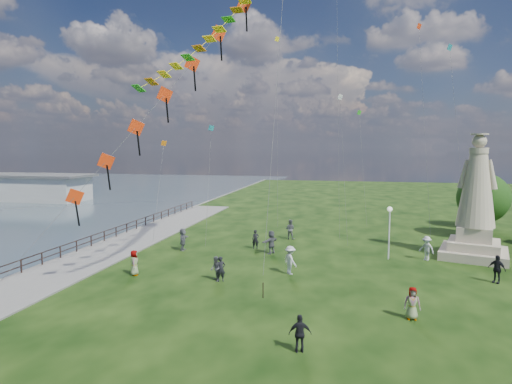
% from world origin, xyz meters
% --- Properties ---
extents(waterfront, '(200.00, 200.00, 1.51)m').
position_xyz_m(waterfront, '(-15.24, 8.99, -0.06)').
color(waterfront, '#364951').
rests_on(waterfront, ground).
extents(pier_pavilion, '(30.00, 8.00, 4.40)m').
position_xyz_m(pier_pavilion, '(-52.00, 42.00, 1.84)').
color(pier_pavilion, '#A0A09B').
rests_on(pier_pavilion, ground).
extents(statue, '(5.83, 5.83, 9.54)m').
position_xyz_m(statue, '(14.68, 15.24, 3.60)').
color(statue, '#BCAC8E').
rests_on(statue, ground).
extents(lamppost, '(0.37, 0.37, 4.05)m').
position_xyz_m(lamppost, '(8.19, 13.33, 2.92)').
color(lamppost, silver).
rests_on(lamppost, ground).
extents(tree_row, '(8.84, 12.08, 6.11)m').
position_xyz_m(tree_row, '(18.55, 24.72, 3.41)').
color(tree_row, '#382314').
rests_on(tree_row, ground).
extents(person_0, '(0.69, 0.61, 1.60)m').
position_xyz_m(person_0, '(-2.72, 5.39, 0.80)').
color(person_0, black).
rests_on(person_0, ground).
extents(person_1, '(0.79, 0.91, 1.59)m').
position_xyz_m(person_1, '(-3.06, 5.38, 0.80)').
color(person_1, '#595960').
rests_on(person_1, ground).
extents(person_2, '(1.30, 1.35, 1.92)m').
position_xyz_m(person_2, '(1.38, 7.90, 0.96)').
color(person_2, silver).
rests_on(person_2, ground).
extents(person_3, '(1.03, 0.67, 1.62)m').
position_xyz_m(person_3, '(3.28, -3.00, 0.81)').
color(person_3, black).
rests_on(person_3, ground).
extents(person_4, '(0.81, 0.51, 1.63)m').
position_xyz_m(person_4, '(8.32, 1.62, 0.82)').
color(person_4, '#595960').
rests_on(person_4, ground).
extents(person_5, '(0.93, 1.79, 1.86)m').
position_xyz_m(person_5, '(-8.20, 12.61, 0.93)').
color(person_5, '#595960').
rests_on(person_5, ground).
extents(person_6, '(0.66, 0.51, 1.61)m').
position_xyz_m(person_6, '(-2.44, 14.43, 0.80)').
color(person_6, black).
rests_on(person_6, ground).
extents(person_7, '(0.96, 0.67, 1.84)m').
position_xyz_m(person_7, '(-0.13, 18.84, 0.92)').
color(person_7, '#595960').
rests_on(person_7, ground).
extents(person_8, '(1.30, 1.21, 1.83)m').
position_xyz_m(person_8, '(10.97, 13.62, 0.91)').
color(person_8, silver).
rests_on(person_8, ground).
extents(person_9, '(1.15, 1.08, 1.79)m').
position_xyz_m(person_9, '(14.32, 8.77, 0.89)').
color(person_9, black).
rests_on(person_9, ground).
extents(person_10, '(0.75, 0.95, 1.70)m').
position_xyz_m(person_10, '(-8.74, 5.41, 0.85)').
color(person_10, '#595960').
rests_on(person_10, ground).
extents(person_11, '(1.50, 1.89, 1.88)m').
position_xyz_m(person_11, '(-0.86, 13.10, 0.94)').
color(person_11, '#595960').
rests_on(person_11, ground).
extents(red_kite_train, '(12.17, 9.35, 18.23)m').
position_xyz_m(red_kite_train, '(-6.14, 4.63, 11.34)').
color(red_kite_train, black).
rests_on(red_kite_train, ground).
extents(small_kites, '(27.49, 17.61, 28.80)m').
position_xyz_m(small_kites, '(2.51, 23.18, 13.54)').
color(small_kites, teal).
rests_on(small_kites, ground).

